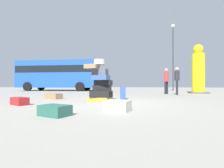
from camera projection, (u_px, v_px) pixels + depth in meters
The scene contains 13 objects.
ground_plane at pixel (109, 103), 5.49m from camera, with size 80.00×80.00×0.00m, color gray.
suitcase_tower at pixel (101, 85), 5.86m from camera, with size 0.96×0.71×1.52m.
suitcase_navy_right_side at pixel (123, 93), 6.82m from camera, with size 0.21×0.34×0.55m, color #334F99.
suitcase_brown_behind_tower at pixel (54, 96), 7.09m from camera, with size 0.75×0.38×0.24m, color olive.
suitcase_brown_left_side at pixel (101, 94), 8.61m from camera, with size 0.57×0.42×0.21m, color olive.
suitcase_cream_white_trunk at pixel (117, 106), 3.77m from camera, with size 0.56×0.39×0.25m, color beige.
suitcase_maroon_foreground_near at pixel (20, 101), 4.94m from camera, with size 0.61×0.31×0.23m, color maroon.
suitcase_teal_upright_blue at pixel (55, 110), 3.19m from camera, with size 0.57×0.39×0.21m, color #26594C.
person_bearded_onlooker at pixel (166, 79), 11.00m from camera, with size 0.30×0.30×1.73m.
person_tourist_with_camera at pixel (177, 78), 10.02m from camera, with size 0.30×0.34×1.70m.
yellow_dummy_statue at pixel (198, 72), 11.99m from camera, with size 1.22×1.22×3.60m.
parked_bus at pixel (59, 74), 17.52m from camera, with size 8.74×3.50×3.15m.
lamp_post at pixel (173, 48), 17.76m from camera, with size 0.36×0.36×7.27m.
Camera 1 is at (1.41, -5.31, 0.60)m, focal length 26.11 mm.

